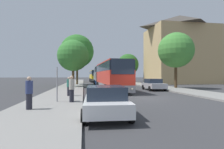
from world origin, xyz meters
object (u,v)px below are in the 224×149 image
(bus_front, at_px, (111,76))
(tree_right_mid, at_px, (128,65))
(tree_right_near, at_px, (176,50))
(bus_stop_sign, at_px, (57,80))
(pedestrian_waiting_far, at_px, (29,93))
(tree_left_far, at_px, (73,56))
(bus_middle, at_px, (101,76))
(bus_rear, at_px, (95,76))
(parked_car_left_curb, at_px, (105,101))
(pedestrian_waiting_near, at_px, (69,86))
(tree_left_near, at_px, (77,51))
(parked_car_right_near, at_px, (153,84))
(pedestrian_walking_back, at_px, (72,89))

(bus_front, xyz_separation_m, tree_right_mid, (8.45, 24.38, 2.98))
(tree_right_near, bearing_deg, bus_stop_sign, -143.53)
(pedestrian_waiting_far, distance_m, tree_right_mid, 39.16)
(tree_left_far, bearing_deg, tree_right_near, -20.57)
(bus_front, xyz_separation_m, tree_right_near, (9.69, 1.83, 3.67))
(bus_stop_sign, bearing_deg, bus_middle, 77.61)
(bus_rear, bearing_deg, bus_front, -90.72)
(bus_middle, bearing_deg, pedestrian_waiting_far, -101.65)
(bus_rear, distance_m, tree_right_near, 29.48)
(pedestrian_waiting_far, xyz_separation_m, tree_right_mid, (14.66, 36.11, 3.83))
(parked_car_left_curb, bearing_deg, bus_front, 82.79)
(bus_front, height_order, tree_left_far, tree_left_far)
(bus_middle, bearing_deg, bus_front, -88.74)
(bus_front, relative_size, bus_rear, 1.04)
(pedestrian_waiting_near, xyz_separation_m, tree_left_near, (-0.02, 20.00, 5.76))
(bus_stop_sign, relative_size, tree_right_mid, 0.31)
(tree_left_near, bearing_deg, pedestrian_waiting_near, -89.94)
(bus_middle, distance_m, parked_car_right_near, 15.86)
(pedestrian_waiting_far, distance_m, pedestrian_walking_back, 2.99)
(pedestrian_waiting_near, xyz_separation_m, tree_right_mid, (13.12, 30.21, 3.88))
(bus_front, relative_size, tree_left_far, 1.54)
(parked_car_right_near, height_order, pedestrian_waiting_near, pedestrian_waiting_near)
(bus_front, height_order, tree_right_near, tree_right_near)
(pedestrian_waiting_far, xyz_separation_m, tree_right_near, (15.90, 13.56, 4.52))
(parked_car_right_near, relative_size, pedestrian_waiting_far, 2.52)
(parked_car_left_curb, bearing_deg, bus_rear, 89.96)
(bus_front, relative_size, tree_left_near, 1.17)
(pedestrian_waiting_far, relative_size, tree_right_mid, 0.23)
(bus_front, xyz_separation_m, pedestrian_waiting_near, (-4.66, -5.84, -0.89))
(parked_car_right_near, bearing_deg, parked_car_left_curb, 61.47)
(bus_rear, relative_size, parked_car_right_near, 2.58)
(bus_rear, xyz_separation_m, parked_car_right_near, (5.72, -29.30, -1.00))
(bus_front, bearing_deg, bus_stop_sign, -121.46)
(bus_stop_sign, distance_m, tree_right_near, 18.90)
(pedestrian_waiting_near, height_order, pedestrian_waiting_far, pedestrian_waiting_far)
(bus_middle, xyz_separation_m, parked_car_right_near, (5.44, -14.86, -1.12))
(bus_middle, relative_size, bus_stop_sign, 4.81)
(parked_car_left_curb, bearing_deg, pedestrian_walking_back, 118.24)
(tree_right_near, bearing_deg, bus_rear, 109.71)
(bus_rear, height_order, pedestrian_waiting_near, bus_rear)
(pedestrian_waiting_far, distance_m, tree_left_far, 19.57)
(parked_car_left_curb, height_order, pedestrian_waiting_far, pedestrian_waiting_far)
(parked_car_left_curb, bearing_deg, pedestrian_waiting_far, 160.27)
(pedestrian_walking_back, xyz_separation_m, tree_right_near, (13.87, 11.36, 4.49))
(bus_front, height_order, pedestrian_waiting_far, bus_front)
(pedestrian_waiting_far, bearing_deg, tree_right_mid, -33.24)
(tree_right_mid, bearing_deg, bus_rear, 149.99)
(bus_rear, bearing_deg, pedestrian_waiting_far, -99.41)
(tree_left_near, bearing_deg, parked_car_right_near, -54.04)
(pedestrian_walking_back, distance_m, tree_right_near, 18.48)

